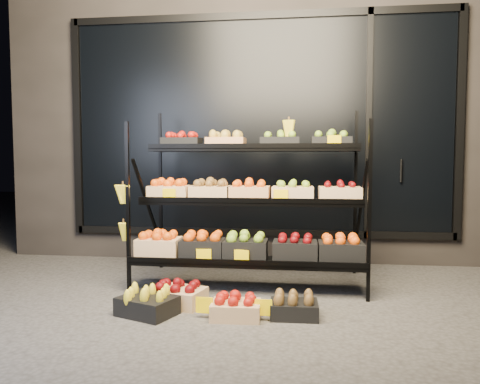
# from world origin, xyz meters

# --- Properties ---
(ground) EXTENTS (24.00, 24.00, 0.00)m
(ground) POSITION_xyz_m (0.00, 0.00, 0.00)
(ground) COLOR #514F4C
(ground) RESTS_ON ground
(building) EXTENTS (6.00, 2.08, 3.50)m
(building) POSITION_xyz_m (0.00, 2.59, 1.75)
(building) COLOR #2D2826
(building) RESTS_ON ground
(display_rack) EXTENTS (2.18, 1.02, 1.67)m
(display_rack) POSITION_xyz_m (-0.01, 0.60, 0.79)
(display_rack) COLOR black
(display_rack) RESTS_ON ground
(tag_floor_a) EXTENTS (0.13, 0.01, 0.12)m
(tag_floor_a) POSITION_xyz_m (-0.23, -0.40, 0.06)
(tag_floor_a) COLOR #FFD400
(tag_floor_a) RESTS_ON ground
(tag_floor_b) EXTENTS (0.13, 0.01, 0.12)m
(tag_floor_b) POSITION_xyz_m (0.20, -0.40, 0.06)
(tag_floor_b) COLOR #FFD400
(tag_floor_b) RESTS_ON ground
(floor_crate_left) EXTENTS (0.46, 0.39, 0.20)m
(floor_crate_left) POSITION_xyz_m (-0.50, -0.12, 0.09)
(floor_crate_left) COLOR tan
(floor_crate_left) RESTS_ON ground
(floor_crate_midleft) EXTENTS (0.49, 0.43, 0.20)m
(floor_crate_midleft) POSITION_xyz_m (-0.67, -0.38, 0.10)
(floor_crate_midleft) COLOR black
(floor_crate_midleft) RESTS_ON ground
(floor_crate_midright) EXTENTS (0.37, 0.28, 0.19)m
(floor_crate_midright) POSITION_xyz_m (-0.00, -0.37, 0.09)
(floor_crate_midright) COLOR tan
(floor_crate_midright) RESTS_ON ground
(floor_crate_right) EXTENTS (0.36, 0.27, 0.18)m
(floor_crate_right) POSITION_xyz_m (0.42, -0.29, 0.09)
(floor_crate_right) COLOR black
(floor_crate_right) RESTS_ON ground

